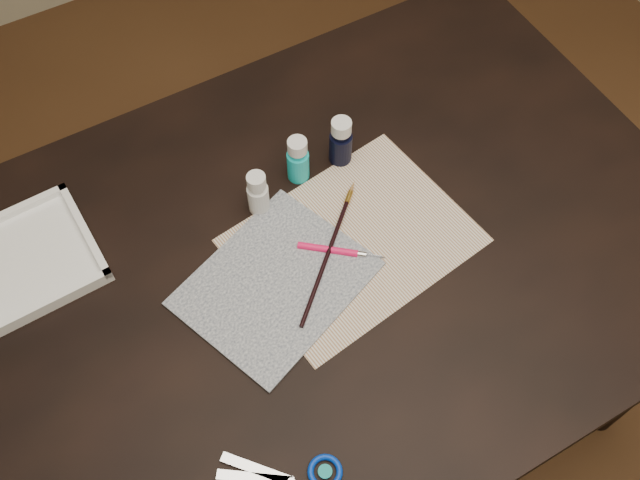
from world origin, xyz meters
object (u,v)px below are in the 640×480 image
paper (353,240)px  paint_bottle_navy (341,141)px  canvas (276,283)px  paint_bottle_cyan (298,159)px  palette_tray (30,258)px  paint_bottle_white (258,193)px

paper → paint_bottle_navy: size_ratio=3.81×
canvas → paint_bottle_navy: (0.22, 0.17, 0.05)m
paper → paint_bottle_cyan: bearing=95.2°
paint_bottle_cyan → palette_tray: 0.47m
paint_bottle_cyan → canvas: bearing=-128.3°
paper → paint_bottle_navy: paint_bottle_navy is taller
canvas → paint_bottle_navy: paint_bottle_navy is taller
paper → paint_bottle_cyan: paint_bottle_cyan is taller
paint_bottle_white → paint_bottle_navy: 0.18m
canvas → palette_tray: palette_tray is taller
paper → paint_bottle_white: 0.18m
paper → paint_bottle_navy: (0.07, 0.16, 0.05)m
paint_bottle_cyan → paint_bottle_navy: size_ratio=0.96×
palette_tray → paint_bottle_navy: bearing=-6.8°
paper → canvas: (-0.15, -0.01, 0.00)m
paint_bottle_white → paint_bottle_cyan: size_ratio=0.95×
paper → palette_tray: palette_tray is taller
paper → canvas: size_ratio=1.32×
paper → paint_bottle_cyan: (-0.01, 0.16, 0.05)m
paper → palette_tray: size_ratio=1.82×
palette_tray → canvas: bearing=-35.4°
paint_bottle_white → palette_tray: bearing=166.6°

